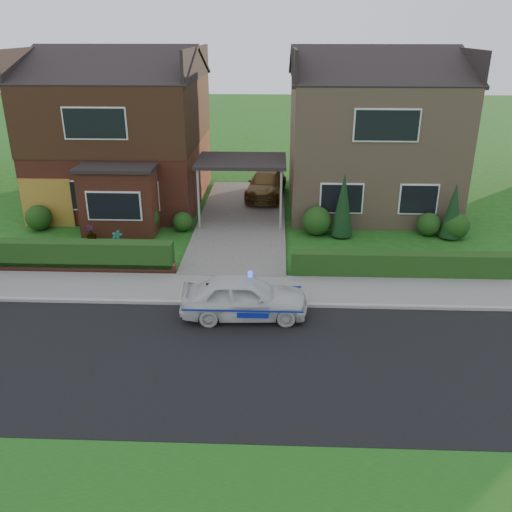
{
  "coord_description": "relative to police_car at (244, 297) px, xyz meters",
  "views": [
    {
      "loc": [
        1.54,
        -11.75,
        7.97
      ],
      "look_at": [
        0.92,
        3.5,
        1.49
      ],
      "focal_mm": 38.0,
      "sensor_mm": 36.0,
      "label": 1
    }
  ],
  "objects": [
    {
      "name": "shrub_right_near",
      "position": [
        2.58,
        7.0,
        -0.04
      ],
      "size": [
        1.2,
        1.2,
        1.2
      ],
      "primitive_type": "sphere",
      "color": "#183912",
      "rests_on": "ground"
    },
    {
      "name": "dwarf_wall",
      "position": [
        -6.42,
        2.9,
        -0.46
      ],
      "size": [
        7.7,
        0.25,
        0.36
      ],
      "primitive_type": "cube",
      "color": "brown",
      "rests_on": "ground"
    },
    {
      "name": "shrub_right_far",
      "position": [
        8.18,
        6.8,
        -0.1
      ],
      "size": [
        1.08,
        1.08,
        1.08
      ],
      "primitive_type": "sphere",
      "color": "#183912",
      "rests_on": "ground"
    },
    {
      "name": "carport_link",
      "position": [
        -0.62,
        8.55,
        2.02
      ],
      "size": [
        3.8,
        3.0,
        2.77
      ],
      "color": "black",
      "rests_on": "ground"
    },
    {
      "name": "potted_plant_a",
      "position": [
        -5.14,
        4.88,
        -0.24
      ],
      "size": [
        0.45,
        0.32,
        0.8
      ],
      "primitive_type": "imported",
      "rotation": [
        0.0,
        0.0,
        -0.09
      ],
      "color": "gray",
      "rests_on": "ground"
    },
    {
      "name": "driveway_car",
      "position": [
        0.38,
        12.1,
        0.1
      ],
      "size": [
        2.15,
        4.43,
        1.24
      ],
      "primitive_type": "imported",
      "rotation": [
        0.0,
        0.0,
        -0.1
      ],
      "color": "brown",
      "rests_on": "driveway"
    },
    {
      "name": "garage_door",
      "position": [
        -8.86,
        7.56,
        0.41
      ],
      "size": [
        2.2,
        0.1,
        2.1
      ],
      "primitive_type": "cube",
      "color": "olive",
      "rests_on": "ground"
    },
    {
      "name": "driveway",
      "position": [
        -0.62,
        8.6,
        -0.58
      ],
      "size": [
        3.8,
        12.0,
        0.12
      ],
      "primitive_type": "cube",
      "color": "#666059",
      "rests_on": "ground"
    },
    {
      "name": "conifer_a",
      "position": [
        3.58,
        6.8,
        0.66
      ],
      "size": [
        0.9,
        0.9,
        2.6
      ],
      "primitive_type": "cone",
      "color": "black",
      "rests_on": "ground"
    },
    {
      "name": "house_right",
      "position": [
        5.18,
        11.59,
        3.03
      ],
      "size": [
        7.5,
        8.06,
        7.25
      ],
      "color": "#9D7F60",
      "rests_on": "ground"
    },
    {
      "name": "kerb",
      "position": [
        -0.62,
        0.65,
        -0.58
      ],
      "size": [
        60.0,
        0.16,
        0.12
      ],
      "primitive_type": "cube",
      "color": "#9E9993",
      "rests_on": "ground"
    },
    {
      "name": "road",
      "position": [
        -0.62,
        -2.4,
        -0.64
      ],
      "size": [
        60.0,
        6.0,
        0.02
      ],
      "primitive_type": "cube",
      "color": "black",
      "rests_on": "ground"
    },
    {
      "name": "shrub_right_mid",
      "position": [
        7.18,
        7.1,
        -0.16
      ],
      "size": [
        0.96,
        0.96,
        0.96
      ],
      "primitive_type": "sphere",
      "color": "#183912",
      "rests_on": "ground"
    },
    {
      "name": "potted_plant_c",
      "position": [
        -6.47,
        5.77,
        -0.29
      ],
      "size": [
        0.48,
        0.48,
        0.69
      ],
      "primitive_type": "imported",
      "rotation": [
        0.0,
        0.0,
        1.27
      ],
      "color": "gray",
      "rests_on": "ground"
    },
    {
      "name": "ground",
      "position": [
        -0.62,
        -2.4,
        -0.64
      ],
      "size": [
        120.0,
        120.0,
        0.0
      ],
      "primitive_type": "plane",
      "color": "#195115",
      "rests_on": "ground"
    },
    {
      "name": "shrub_left_far",
      "position": [
        -9.12,
        7.1,
        -0.1
      ],
      "size": [
        1.08,
        1.08,
        1.08
      ],
      "primitive_type": "sphere",
      "color": "#183912",
      "rests_on": "ground"
    },
    {
      "name": "shrub_left_near",
      "position": [
        -3.02,
        7.2,
        -0.22
      ],
      "size": [
        0.84,
        0.84,
        0.84
      ],
      "primitive_type": "sphere",
      "color": "#183912",
      "rests_on": "ground"
    },
    {
      "name": "house_left",
      "position": [
        -6.4,
        11.5,
        3.17
      ],
      "size": [
        7.5,
        9.53,
        7.25
      ],
      "color": "brown",
      "rests_on": "ground"
    },
    {
      "name": "shrub_left_mid",
      "position": [
        -4.62,
        6.9,
        0.02
      ],
      "size": [
        1.32,
        1.32,
        1.32
      ],
      "primitive_type": "sphere",
      "color": "#183912",
      "rests_on": "ground"
    },
    {
      "name": "sidewalk",
      "position": [
        -0.62,
        1.7,
        -0.59
      ],
      "size": [
        60.0,
        2.0,
        0.1
      ],
      "primitive_type": "cube",
      "color": "slate",
      "rests_on": "ground"
    },
    {
      "name": "conifer_b",
      "position": [
        7.98,
        6.8,
        0.46
      ],
      "size": [
        0.9,
        0.9,
        2.2
      ],
      "primitive_type": "cone",
      "color": "black",
      "rests_on": "ground"
    },
    {
      "name": "hedge_left",
      "position": [
        -6.42,
        3.05,
        -0.64
      ],
      "size": [
        7.5,
        0.55,
        0.9
      ],
      "primitive_type": "cube",
      "color": "#183912",
      "rests_on": "ground"
    },
    {
      "name": "police_car",
      "position": [
        0.0,
        0.0,
        0.0
      ],
      "size": [
        3.43,
        3.8,
        1.44
      ],
      "rotation": [
        0.0,
        0.0,
        1.62
      ],
      "color": "silver",
      "rests_on": "ground"
    },
    {
      "name": "hedge_right",
      "position": [
        5.18,
        2.95,
        -0.64
      ],
      "size": [
        7.5,
        0.55,
        0.8
      ],
      "primitive_type": "cube",
      "color": "#183912",
      "rests_on": "ground"
    }
  ]
}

